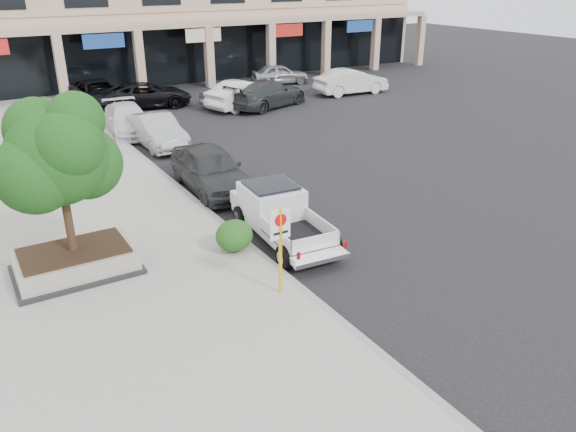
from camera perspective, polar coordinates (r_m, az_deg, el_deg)
The scene contains 19 objects.
ground at distance 15.52m, azimuth 6.01°, elevation -6.00°, with size 120.00×120.00×0.00m, color black.
sidewalk at distance 18.49m, azimuth -19.59°, elevation -1.98°, with size 8.00×52.00×0.15m, color gray.
curb at distance 19.49m, azimuth -8.31°, elevation 0.53°, with size 0.20×52.00×0.15m, color gray.
strip_mall at distance 47.55m, azimuth -11.74°, elevation 19.67°, with size 40.55×12.43×9.50m.
planter at distance 16.19m, azimuth -20.79°, elevation -4.30°, with size 3.20×2.20×0.68m.
planter_tree at distance 15.29m, azimuth -21.99°, elevation 5.85°, with size 2.90×2.55×4.00m.
no_parking_sign at distance 13.67m, azimuth -0.79°, elevation -2.43°, with size 0.55×0.09×2.30m.
hedge at distance 16.30m, azimuth -5.49°, elevation -2.00°, with size 1.10×0.99×0.94m, color #154A15.
pickup_truck at distance 17.06m, azimuth -0.44°, elevation -0.09°, with size 1.83×4.94×1.56m, color white, non-canonical shape.
curb_car_a at distance 21.27m, azimuth -7.83°, elevation 4.74°, with size 1.97×4.89×1.67m, color #292C2E.
curb_car_b at distance 27.34m, azimuth -13.15°, elevation 8.42°, with size 1.60×4.58×1.51m, color #999CA0.
curb_car_c at distance 30.08m, azimuth -15.96°, elevation 9.42°, with size 2.01×4.95×1.44m, color silver.
curb_car_d at distance 37.00m, azimuth -18.70°, elevation 11.72°, with size 2.60×5.63×1.56m, color black.
lot_car_a at distance 35.45m, azimuth -5.76°, elevation 12.20°, with size 1.64×4.06×1.38m, color #9B9CA2.
lot_car_b at distance 34.74m, azimuth -4.42°, elevation 12.24°, with size 1.76×5.05×1.66m, color silver.
lot_car_c at distance 34.84m, azimuth -2.12°, elevation 12.32°, with size 2.31×5.68×1.65m, color #2A2D2F.
lot_car_d at distance 35.87m, azimuth -14.17°, elevation 11.84°, with size 2.47×5.36×1.49m, color black.
lot_car_e at distance 42.48m, azimuth -0.82°, elevation 14.22°, with size 1.68×4.19×1.43m, color gray.
lot_car_f at distance 39.05m, azimuth 6.43°, elevation 13.42°, with size 1.75×5.02×1.66m, color silver.
Camera 1 is at (-8.33, -10.64, 7.63)m, focal length 35.00 mm.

